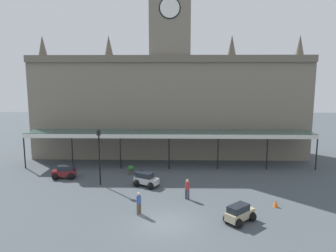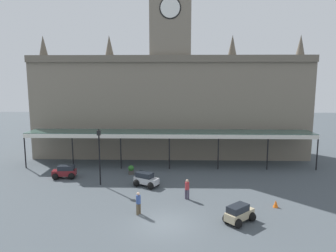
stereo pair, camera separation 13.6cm
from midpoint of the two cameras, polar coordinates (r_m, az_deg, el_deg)
name	(u,v)px [view 1 (the left image)]	position (r m, az deg, el deg)	size (l,w,h in m)	color
ground_plane	(166,224)	(21.99, -0.61, -17.61)	(140.00, 140.00, 0.00)	#444B51
station_building	(170,98)	(39.09, 0.27, 5.09)	(33.62, 5.76, 21.87)	slate
entrance_canopy	(169,133)	(34.45, 0.12, -1.30)	(31.80, 3.26, 3.90)	#38564C
car_silver_estate	(146,180)	(28.76, -4.21, -9.92)	(2.43, 2.17, 1.27)	#B2B5BA
car_maroon_estate	(64,173)	(32.54, -18.63, -8.14)	(2.34, 1.71, 1.27)	maroon
car_beige_estate	(240,214)	(22.53, 12.85, -15.57)	(2.40, 2.34, 1.27)	tan
pedestrian_beside_cars	(139,202)	(23.10, -5.57, -13.83)	(0.34, 0.34, 1.67)	brown
pedestrian_near_entrance	(187,188)	(25.73, 3.42, -11.39)	(0.36, 0.34, 1.67)	#3F384C
victorian_lamppost	(99,151)	(28.99, -12.67, -4.47)	(0.30, 0.30, 5.25)	black
traffic_cone	(276,203)	(25.77, 19.09, -13.33)	(0.40, 0.40, 0.57)	orange
planter_by_canopy	(131,170)	(32.28, -6.97, -8.01)	(0.60, 0.60, 0.96)	#47423D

